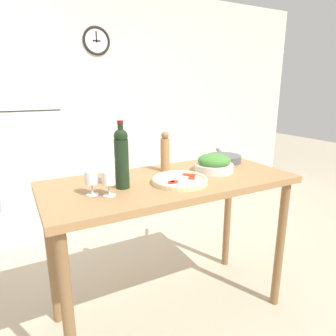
{
  "coord_description": "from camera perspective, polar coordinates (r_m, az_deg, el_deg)",
  "views": [
    {
      "loc": [
        -0.83,
        -1.51,
        1.49
      ],
      "look_at": [
        0.0,
        0.03,
        1.01
      ],
      "focal_mm": 32.0,
      "sensor_mm": 36.0,
      "label": 1
    }
  ],
  "objects": [
    {
      "name": "ground_plane",
      "position": [
        2.27,
        0.44,
        -25.51
      ],
      "size": [
        14.0,
        14.0,
        0.0
      ],
      "primitive_type": "plane",
      "color": "#BCAD93"
    },
    {
      "name": "wall_back",
      "position": [
        3.74,
        -15.7,
        11.94
      ],
      "size": [
        6.4,
        0.08,
        2.6
      ],
      "color": "silver",
      "rests_on": "ground_plane"
    },
    {
      "name": "refrigerator",
      "position": [
        3.33,
        -26.01,
        3.37
      ],
      "size": [
        0.71,
        0.68,
        1.77
      ],
      "color": "white",
      "rests_on": "ground_plane"
    },
    {
      "name": "prep_counter",
      "position": [
        1.84,
        0.49,
        -5.72
      ],
      "size": [
        1.5,
        0.67,
        0.95
      ],
      "color": "#A87A4C",
      "rests_on": "ground_plane"
    },
    {
      "name": "wine_bottle",
      "position": [
        1.62,
        -8.83,
        2.05
      ],
      "size": [
        0.08,
        0.08,
        0.37
      ],
      "color": "black",
      "rests_on": "prep_counter"
    },
    {
      "name": "wine_glass_near",
      "position": [
        1.53,
        -11.27,
        -2.16
      ],
      "size": [
        0.07,
        0.07,
        0.13
      ],
      "color": "silver",
      "rests_on": "prep_counter"
    },
    {
      "name": "wine_glass_far",
      "position": [
        1.56,
        -14.4,
        -1.93
      ],
      "size": [
        0.07,
        0.07,
        0.13
      ],
      "color": "silver",
      "rests_on": "prep_counter"
    },
    {
      "name": "pepper_mill",
      "position": [
        1.94,
        -0.57,
        3.02
      ],
      "size": [
        0.06,
        0.06,
        0.26
      ],
      "color": "#AD7F51",
      "rests_on": "prep_counter"
    },
    {
      "name": "salad_bowl",
      "position": [
        1.97,
        8.76,
        0.82
      ],
      "size": [
        0.25,
        0.25,
        0.12
      ],
      "color": "white",
      "rests_on": "prep_counter"
    },
    {
      "name": "homemade_pizza",
      "position": [
        1.73,
        2.26,
        -2.32
      ],
      "size": [
        0.32,
        0.32,
        0.03
      ],
      "color": "beige",
      "rests_on": "prep_counter"
    },
    {
      "name": "cast_iron_skillet",
      "position": [
        2.24,
        10.53,
        1.83
      ],
      "size": [
        0.26,
        0.38,
        0.05
      ],
      "color": "#56565B",
      "rests_on": "prep_counter"
    }
  ]
}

